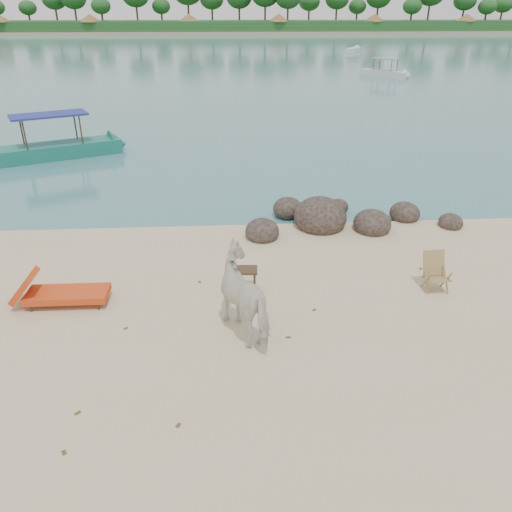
{
  "coord_description": "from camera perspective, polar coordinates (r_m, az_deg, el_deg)",
  "views": [
    {
      "loc": [
        -0.39,
        -7.21,
        5.57
      ],
      "look_at": [
        0.21,
        2.0,
        1.0
      ],
      "focal_mm": 35.0,
      "sensor_mm": 36.0,
      "label": 1
    }
  ],
  "objects": [
    {
      "name": "far_scenery",
      "position": [
        143.93,
        -3.88,
        25.31
      ],
      "size": [
        420.0,
        18.0,
        9.5
      ],
      "color": "#1E4C1E",
      "rests_on": "ground"
    },
    {
      "name": "water",
      "position": [
        97.37,
        -3.74,
        23.0
      ],
      "size": [
        400.0,
        400.0,
        0.0
      ],
      "primitive_type": "plane",
      "color": "#3C7278",
      "rests_on": "ground"
    },
    {
      "name": "boat_near",
      "position": [
        22.77,
        -22.52,
        14.04
      ],
      "size": [
        6.02,
        3.8,
        2.93
      ],
      "primitive_type": null,
      "rotation": [
        0.0,
        0.0,
        0.44
      ],
      "color": "#196E5C",
      "rests_on": "water"
    },
    {
      "name": "far_shore",
      "position": [
        177.3,
        -3.9,
        24.47
      ],
      "size": [
        420.0,
        90.0,
        1.4
      ],
      "primitive_type": "cube",
      "color": "tan",
      "rests_on": "ground"
    },
    {
      "name": "dead_leaves",
      "position": [
        9.35,
        -8.02,
        -10.46
      ],
      "size": [
        8.67,
        6.04,
        0.0
      ],
      "color": "brown",
      "rests_on": "ground"
    },
    {
      "name": "boulders",
      "position": [
        14.43,
        8.77,
        4.19
      ],
      "size": [
        6.2,
        2.74,
        1.12
      ],
      "rotation": [
        0.0,
        0.0,
        0.34
      ],
      "color": "#2B211C",
      "rests_on": "ground"
    },
    {
      "name": "boat_far",
      "position": [
        81.79,
        11.08,
        22.2
      ],
      "size": [
        3.63,
        5.37,
        0.63
      ],
      "primitive_type": null,
      "rotation": [
        0.0,
        0.0,
        1.08
      ],
      "color": "silver",
      "rests_on": "water"
    },
    {
      "name": "lounge_chair",
      "position": [
        11.11,
        -20.79,
        -3.79
      ],
      "size": [
        2.09,
        0.74,
        0.63
      ],
      "primitive_type": null,
      "rotation": [
        0.0,
        0.0,
        -0.01
      ],
      "color": "red",
      "rests_on": "ground"
    },
    {
      "name": "deck_chair",
      "position": [
        11.5,
        19.99,
        -2.02
      ],
      "size": [
        0.57,
        0.62,
        0.83
      ],
      "primitive_type": null,
      "rotation": [
        0.0,
        0.0,
        0.08
      ],
      "color": "#A48052",
      "rests_on": "ground"
    },
    {
      "name": "boat_mid",
      "position": [
        50.97,
        14.62,
        20.74
      ],
      "size": [
        4.39,
        4.75,
        2.59
      ],
      "primitive_type": null,
      "rotation": [
        0.0,
        0.0,
        -0.85
      ],
      "color": "silver",
      "rests_on": "water"
    },
    {
      "name": "side_table",
      "position": [
        10.94,
        -1.45,
        -2.79
      ],
      "size": [
        0.63,
        0.43,
        0.49
      ],
      "primitive_type": null,
      "rotation": [
        0.0,
        0.0,
        -0.07
      ],
      "color": "#372416",
      "rests_on": "ground"
    },
    {
      "name": "cow",
      "position": [
        9.31,
        -0.76,
        -4.6
      ],
      "size": [
        1.63,
        2.03,
        1.57
      ],
      "primitive_type": "imported",
      "rotation": [
        0.0,
        0.0,
        3.64
      ],
      "color": "silver",
      "rests_on": "ground"
    }
  ]
}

